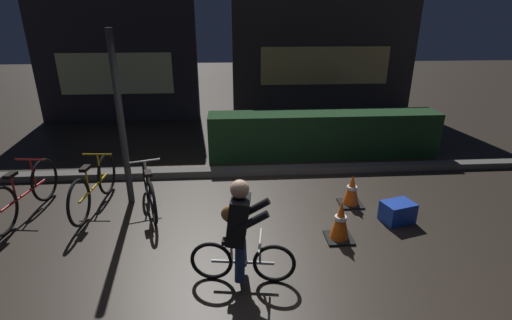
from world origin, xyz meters
The scene contains 13 objects.
ground_plane centered at (0.00, 0.00, 0.00)m, with size 40.00×40.00×0.00m, color #2D261E.
sidewalk_curb centered at (0.00, 2.20, 0.06)m, with size 12.00×0.24×0.12m, color #56544F.
hedge_row centered at (1.80, 3.10, 0.47)m, with size 4.80×0.70×0.93m, color #19381C.
storefront_left centered at (-3.21, 6.50, 1.89)m, with size 4.34×0.54×3.80m.
storefront_right centered at (2.73, 7.20, 2.36)m, with size 5.52×0.54×4.75m.
street_post centered at (-1.77, 1.20, 1.33)m, with size 0.10×0.10×2.66m, color #2D2D33.
parked_bike_leftmost centered at (-3.21, 0.87, 0.36)m, with size 0.46×1.73×0.80m.
parked_bike_left_mid centered at (-2.27, 1.05, 0.36)m, with size 0.46×1.72×0.79m.
parked_bike_center_left centered at (-1.42, 0.97, 0.32)m, with size 0.55×1.48×0.71m.
traffic_cone_near centered at (1.27, -0.10, 0.27)m, with size 0.36×0.36×0.56m.
traffic_cone_far centered at (1.72, 0.85, 0.25)m, with size 0.36×0.36×0.51m.
blue_crate centered at (2.24, 0.30, 0.15)m, with size 0.44×0.32×0.30m, color #193DB7.
cyclist centered at (-0.08, -0.82, 0.63)m, with size 1.18×0.57×1.25m.
Camera 1 is at (-0.15, -4.33, 2.82)m, focal length 26.27 mm.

